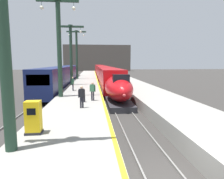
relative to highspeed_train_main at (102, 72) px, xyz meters
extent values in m
plane|color=#33302D|center=(0.00, -47.07, -1.97)|extent=(260.00, 260.00, 0.00)
cube|color=gray|center=(-4.05, -22.32, -1.44)|extent=(4.80, 110.00, 1.05)
cube|color=gray|center=(4.05, -22.32, -1.44)|extent=(4.80, 110.00, 1.05)
cube|color=yellow|center=(-1.77, -22.32, -0.91)|extent=(0.20, 107.80, 0.01)
cube|color=slate|center=(-0.75, -19.57, -1.91)|extent=(0.08, 110.00, 0.12)
cube|color=slate|center=(0.75, -19.57, -1.91)|extent=(0.08, 110.00, 0.12)
cube|color=slate|center=(-8.85, -19.57, -1.91)|extent=(0.08, 110.00, 0.12)
cube|color=slate|center=(-7.35, -19.57, -1.91)|extent=(0.08, 110.00, 0.12)
ellipsoid|color=#B20F14|center=(0.00, -33.32, -0.14)|extent=(2.78, 8.02, 2.56)
cube|color=#28282D|center=(0.00, -33.73, -1.69)|extent=(2.46, 6.82, 0.55)
cube|color=black|center=(0.00, -35.13, 0.93)|extent=(1.59, 1.00, 0.90)
sphere|color=#F24C4C|center=(0.00, -37.26, -0.29)|extent=(0.28, 0.28, 0.28)
cube|color=#B20F14|center=(0.00, -23.92, 0.11)|extent=(2.90, 14.00, 3.05)
cube|color=black|center=(-1.42, -23.92, 0.66)|extent=(0.04, 11.90, 0.80)
cube|color=black|center=(1.42, -23.92, 0.66)|extent=(0.04, 11.90, 0.80)
cube|color=silver|center=(0.00, -23.92, -1.17)|extent=(2.92, 13.30, 0.24)
cube|color=black|center=(0.00, -28.40, -1.69)|extent=(2.03, 2.20, 0.56)
cube|color=black|center=(0.00, -19.44, -1.69)|extent=(2.03, 2.20, 0.56)
cube|color=#B20F14|center=(0.00, -7.32, 0.11)|extent=(2.90, 18.00, 3.05)
cube|color=black|center=(-1.42, -7.32, 0.66)|extent=(0.04, 15.84, 0.80)
cube|color=black|center=(1.42, -7.32, 0.66)|extent=(0.04, 15.84, 0.80)
cube|color=black|center=(0.00, -13.44, -1.69)|extent=(2.03, 2.20, 0.56)
cube|color=black|center=(0.00, -1.20, -1.69)|extent=(2.03, 2.20, 0.56)
cube|color=#B20F14|center=(0.00, 11.28, 0.11)|extent=(2.90, 18.00, 3.05)
cube|color=black|center=(-1.42, 11.28, 0.66)|extent=(0.04, 15.84, 0.80)
cube|color=black|center=(1.42, 11.28, 0.66)|extent=(0.04, 15.84, 0.80)
cube|color=black|center=(0.00, 5.16, -1.69)|extent=(2.03, 2.20, 0.56)
cube|color=black|center=(0.00, 17.40, -1.69)|extent=(2.03, 2.20, 0.56)
cube|color=#B20F14|center=(0.00, 29.88, 0.11)|extent=(2.90, 18.00, 3.05)
cube|color=black|center=(-1.42, 29.88, 0.66)|extent=(0.04, 15.84, 0.80)
cube|color=black|center=(1.42, 29.88, 0.66)|extent=(0.04, 15.84, 0.80)
cube|color=black|center=(0.00, 23.76, -1.69)|extent=(2.03, 2.20, 0.56)
cube|color=black|center=(0.00, 36.00, -1.69)|extent=(2.03, 2.20, 0.56)
cube|color=#141E4C|center=(-8.10, -24.68, 0.18)|extent=(2.85, 18.00, 3.30)
cube|color=black|center=(-8.10, -33.64, 0.78)|extent=(2.28, 0.08, 1.10)
cube|color=black|center=(-9.49, -24.68, 0.68)|extent=(0.04, 15.30, 0.90)
cube|color=black|center=(-6.71, -24.68, 0.68)|extent=(0.04, 15.30, 0.90)
cube|color=black|center=(-8.10, -30.44, -1.71)|extent=(2.00, 2.00, 0.52)
cube|color=black|center=(-8.10, -18.92, -1.71)|extent=(2.00, 2.00, 0.52)
cube|color=#141E4C|center=(-8.10, -6.08, 0.18)|extent=(2.85, 18.00, 3.30)
cylinder|color=#1E3828|center=(-5.90, -46.24, 4.21)|extent=(0.44, 0.44, 10.26)
cylinder|color=#1E3828|center=(-5.90, -33.76, 3.85)|extent=(0.44, 0.44, 9.53)
cube|color=#1E3828|center=(-5.90, -33.76, 8.37)|extent=(4.00, 0.24, 0.28)
cylinder|color=#1E3828|center=(-7.40, -33.76, 8.02)|extent=(0.03, 0.03, 0.60)
sphere|color=#EFEACC|center=(-7.40, -33.76, 7.67)|extent=(0.36, 0.36, 0.36)
cylinder|color=#1E3828|center=(-4.40, -33.76, 8.02)|extent=(0.03, 0.03, 0.60)
sphere|color=#EFEACC|center=(-4.40, -33.76, 7.67)|extent=(0.36, 0.36, 0.36)
cylinder|color=#1E3828|center=(-5.90, -22.80, 3.60)|extent=(0.44, 0.44, 9.03)
cylinder|color=#1E3828|center=(-5.90, -22.80, 7.96)|extent=(0.68, 0.68, 0.30)
cube|color=#1E3828|center=(-5.90, -22.80, 7.86)|extent=(4.00, 0.24, 0.28)
cylinder|color=#1E3828|center=(-7.40, -22.80, 7.51)|extent=(0.03, 0.03, 0.60)
sphere|color=#EFEACC|center=(-7.40, -22.80, 7.16)|extent=(0.36, 0.36, 0.36)
cylinder|color=#1E3828|center=(-4.40, -22.80, 7.51)|extent=(0.03, 0.03, 0.60)
sphere|color=#EFEACC|center=(-4.40, -22.80, 7.16)|extent=(0.36, 0.36, 0.36)
cylinder|color=#1E3828|center=(-5.90, -11.29, 4.09)|extent=(0.44, 0.44, 10.01)
cylinder|color=#1E3828|center=(-5.90, -11.29, 8.94)|extent=(0.68, 0.68, 0.30)
cube|color=#1E3828|center=(-5.90, -11.29, 8.84)|extent=(4.00, 0.24, 0.28)
cylinder|color=#1E3828|center=(-7.40, -11.29, 8.49)|extent=(0.03, 0.03, 0.60)
sphere|color=#EFEACC|center=(-7.40, -11.29, 8.14)|extent=(0.36, 0.36, 0.36)
cylinder|color=#1E3828|center=(-4.40, -11.29, 8.49)|extent=(0.03, 0.03, 0.60)
sphere|color=#EFEACC|center=(-4.40, -11.29, 8.14)|extent=(0.36, 0.36, 0.36)
cylinder|color=#23232D|center=(-2.63, -36.18, -0.49)|extent=(0.13, 0.13, 0.85)
cylinder|color=#23232D|center=(-2.78, -36.10, -0.49)|extent=(0.13, 0.13, 0.85)
cube|color=#336647|center=(-2.71, -36.14, 0.24)|extent=(0.44, 0.36, 0.62)
cylinder|color=#336647|center=(-2.49, -36.24, 0.19)|extent=(0.09, 0.09, 0.58)
cylinder|color=#336647|center=(-2.92, -36.04, 0.19)|extent=(0.09, 0.09, 0.58)
sphere|color=tan|center=(-2.71, -36.14, 0.66)|extent=(0.22, 0.22, 0.22)
cylinder|color=#23232D|center=(-5.08, -29.43, -0.49)|extent=(0.13, 0.13, 0.85)
cylinder|color=#23232D|center=(-5.13, -29.26, -0.49)|extent=(0.13, 0.13, 0.85)
cube|color=#336647|center=(-5.11, -29.35, 0.24)|extent=(0.31, 0.42, 0.62)
cylinder|color=#336647|center=(-5.05, -29.58, 0.19)|extent=(0.09, 0.09, 0.58)
cylinder|color=#336647|center=(-5.16, -29.11, 0.19)|extent=(0.09, 0.09, 0.58)
sphere|color=tan|center=(-5.11, -29.35, 0.66)|extent=(0.22, 0.22, 0.22)
cylinder|color=#23232D|center=(-3.46, -39.00, -0.49)|extent=(0.13, 0.13, 0.85)
cylinder|color=#23232D|center=(-3.61, -39.09, -0.49)|extent=(0.13, 0.13, 0.85)
cube|color=black|center=(-3.53, -39.04, 0.24)|extent=(0.44, 0.38, 0.62)
cylinder|color=black|center=(-3.32, -38.93, 0.19)|extent=(0.09, 0.09, 0.58)
cylinder|color=black|center=(-3.74, -39.16, 0.19)|extent=(0.09, 0.09, 0.58)
sphere|color=tan|center=(-3.53, -39.04, 0.66)|extent=(0.22, 0.22, 0.22)
cube|color=black|center=(-3.55, -36.72, -0.62)|extent=(0.40, 0.22, 0.60)
cylinder|color=#262628|center=(-3.65, -36.72, -0.14)|extent=(0.02, 0.02, 0.36)
cylinder|color=#262628|center=(-3.45, -36.72, -0.14)|extent=(0.02, 0.02, 0.36)
cube|color=#262628|center=(-3.55, -36.72, 0.05)|extent=(0.22, 0.03, 0.02)
cube|color=yellow|center=(-5.55, -44.40, -0.12)|extent=(0.70, 0.56, 1.60)
cube|color=black|center=(-5.55, -44.69, 0.23)|extent=(0.40, 0.02, 0.32)
cube|color=black|center=(-5.55, -44.40, -0.86)|extent=(0.76, 0.62, 0.12)
cube|color=#4C4742|center=(0.00, 54.93, 5.03)|extent=(36.00, 2.00, 14.00)
camera|label=1|loc=(-2.70, -54.04, 2.48)|focal=32.00mm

